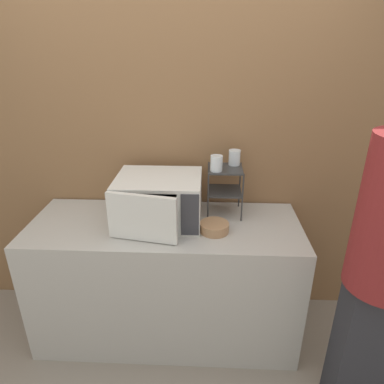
% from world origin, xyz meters
% --- Properties ---
extents(ground_plane, '(12.00, 12.00, 0.00)m').
position_xyz_m(ground_plane, '(0.00, 0.00, 0.00)').
color(ground_plane, gray).
extents(wall_back, '(8.00, 0.06, 2.60)m').
position_xyz_m(wall_back, '(0.00, 0.72, 1.30)').
color(wall_back, olive).
rests_on(wall_back, ground_plane).
extents(counter, '(1.76, 0.68, 0.89)m').
position_xyz_m(counter, '(0.00, 0.34, 0.44)').
color(counter, '#B7B2A8').
rests_on(counter, ground_plane).
extents(microwave, '(0.54, 0.53, 0.30)m').
position_xyz_m(microwave, '(-0.04, 0.37, 1.04)').
color(microwave, silver).
rests_on(microwave, counter).
extents(dish_rack, '(0.23, 0.22, 0.33)m').
position_xyz_m(dish_rack, '(0.39, 0.51, 1.12)').
color(dish_rack, '#333333').
rests_on(dish_rack, counter).
extents(glass_front_left, '(0.08, 0.08, 0.10)m').
position_xyz_m(glass_front_left, '(0.33, 0.45, 1.26)').
color(glass_front_left, silver).
rests_on(glass_front_left, dish_rack).
extents(glass_back_right, '(0.08, 0.08, 0.10)m').
position_xyz_m(glass_back_right, '(0.45, 0.57, 1.26)').
color(glass_back_right, silver).
rests_on(glass_back_right, dish_rack).
extents(bowl, '(0.18, 0.18, 0.06)m').
position_xyz_m(bowl, '(0.32, 0.25, 0.91)').
color(bowl, '#AD7F56').
rests_on(bowl, counter).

